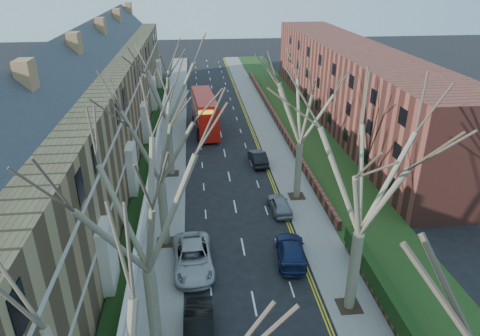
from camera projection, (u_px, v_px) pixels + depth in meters
name	position (u px, v px, depth m)	size (l,w,h in m)	color
pavement_left	(173.00, 136.00, 52.88)	(3.00, 102.00, 0.12)	slate
pavement_right	(268.00, 132.00, 54.06)	(3.00, 102.00, 0.12)	slate
terrace_left	(89.00, 116.00, 42.61)	(9.70, 78.00, 13.60)	#92714A
flats_right	(349.00, 84.00, 56.72)	(13.97, 54.00, 10.00)	brown
front_wall_left	(154.00, 158.00, 45.27)	(0.30, 78.00, 1.00)	white
grass_verge_right	(303.00, 130.00, 54.47)	(6.00, 102.00, 0.06)	#223914
tree_left_mid	(141.00, 196.00, 19.16)	(10.50, 10.50, 14.71)	#69624B
tree_left_far	(156.00, 128.00, 28.31)	(10.15, 10.15, 14.22)	#69624B
tree_left_dist	(165.00, 81.00, 38.99)	(10.50, 10.50, 14.71)	#69624B
tree_right_mid	(368.00, 166.00, 22.09)	(10.50, 10.50, 14.71)	#69624B
tree_right_far	(303.00, 98.00, 34.84)	(10.15, 10.15, 14.22)	#69624B
double_decker_bus	(205.00, 114.00, 53.89)	(3.31, 10.89, 4.50)	red
car_left_mid	(199.00, 328.00, 23.67)	(1.57, 4.49, 1.48)	black
car_left_far	(193.00, 258.00, 29.32)	(2.68, 5.80, 1.61)	#ABACB1
car_right_near	(291.00, 251.00, 30.24)	(1.96, 4.82, 1.40)	navy
car_right_mid	(280.00, 204.00, 36.28)	(1.56, 3.89, 1.32)	gray
car_right_far	(258.00, 158.00, 45.14)	(1.50, 4.29, 1.41)	black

